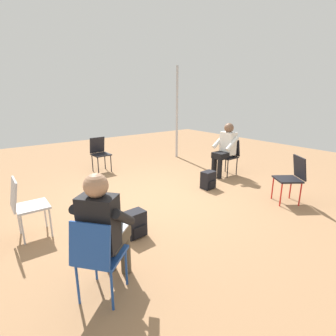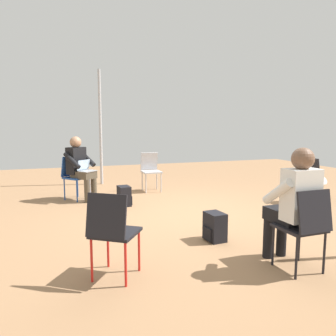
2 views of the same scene
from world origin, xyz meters
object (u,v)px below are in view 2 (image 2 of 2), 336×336
(chair_southeast, at_px, (74,174))
(backpack_near_laptop_user, at_px, (124,197))
(chair_north, at_px, (305,224))
(person_in_white, at_px, (294,201))
(chair_northeast, at_px, (112,229))
(chair_south, at_px, (151,169))
(chair_west, at_px, (306,177))
(person_with_laptop, at_px, (80,165))
(backpack_by_empty_chair, at_px, (215,228))

(chair_southeast, bearing_deg, backpack_near_laptop_user, 93.68)
(chair_north, xyz_separation_m, backpack_near_laptop_user, (1.11, -3.27, -0.34))
(chair_north, bearing_deg, person_in_white, 90.00)
(chair_northeast, distance_m, chair_south, 4.25)
(chair_northeast, relative_size, chair_west, 1.00)
(chair_north, bearing_deg, person_with_laptop, 113.34)
(chair_southeast, bearing_deg, chair_northeast, 52.21)
(backpack_near_laptop_user, bearing_deg, chair_north, 108.80)
(backpack_by_empty_chair, bearing_deg, chair_northeast, 24.47)
(chair_southeast, bearing_deg, chair_south, 150.66)
(person_with_laptop, relative_size, person_in_white, 1.00)
(chair_west, relative_size, person_with_laptop, 0.69)
(person_in_white, bearing_deg, chair_west, 44.52)
(chair_northeast, height_order, chair_southeast, same)
(person_in_white, bearing_deg, chair_southeast, 114.78)
(backpack_by_empty_chair, bearing_deg, chair_west, -153.80)
(chair_southeast, xyz_separation_m, person_in_white, (-1.92, 3.96, 0.20))
(person_with_laptop, distance_m, backpack_near_laptop_user, 1.14)
(chair_west, xyz_separation_m, backpack_near_laptop_user, (3.26, -0.91, -0.34))
(backpack_near_laptop_user, bearing_deg, chair_south, -125.94)
(chair_northeast, relative_size, backpack_near_laptop_user, 2.36)
(chair_northeast, bearing_deg, backpack_near_laptop_user, 111.26)
(chair_southeast, distance_m, chair_west, 4.44)
(chair_west, bearing_deg, chair_south, 47.89)
(chair_northeast, xyz_separation_m, chair_south, (-1.53, -3.97, 0.00))
(chair_north, distance_m, backpack_near_laptop_user, 3.47)
(chair_north, height_order, person_with_laptop, person_with_laptop)
(chair_northeast, relative_size, chair_southeast, 1.00)
(chair_south, height_order, backpack_near_laptop_user, chair_south)
(chair_south, bearing_deg, chair_west, 140.53)
(chair_northeast, bearing_deg, backpack_by_empty_chair, 59.50)
(backpack_by_empty_chair, bearing_deg, chair_south, -92.17)
(chair_west, bearing_deg, chair_north, 136.37)
(chair_west, relative_size, backpack_near_laptop_user, 2.36)
(chair_south, xyz_separation_m, backpack_near_laptop_user, (0.84, 1.16, -0.34))
(chair_west, bearing_deg, chair_southeast, 65.05)
(chair_southeast, height_order, person_with_laptop, person_with_laptop)
(chair_north, distance_m, chair_west, 3.19)
(chair_southeast, relative_size, backpack_near_laptop_user, 2.36)
(backpack_by_empty_chair, bearing_deg, chair_southeast, -63.18)
(chair_west, height_order, person_in_white, person_in_white)
(chair_southeast, xyz_separation_m, chair_west, (-4.07, 1.77, 0.00))
(chair_south, bearing_deg, person_with_laptop, 16.93)
(chair_southeast, relative_size, backpack_by_empty_chair, 2.36)
(chair_northeast, relative_size, chair_south, 1.00)
(chair_south, distance_m, backpack_near_laptop_user, 1.47)
(chair_southeast, xyz_separation_m, backpack_by_empty_chair, (-1.53, 3.02, -0.34))
(chair_southeast, height_order, backpack_by_empty_chair, chair_southeast)
(chair_northeast, xyz_separation_m, chair_west, (-3.94, -1.89, 0.00))
(chair_west, xyz_separation_m, chair_south, (2.41, -2.08, 0.00))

